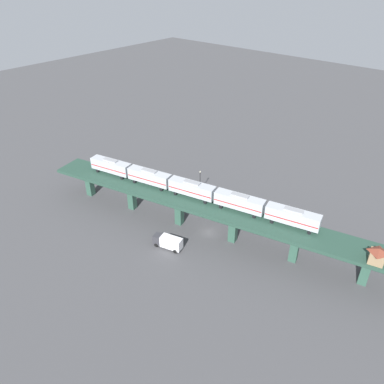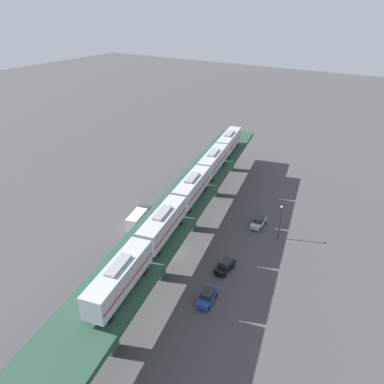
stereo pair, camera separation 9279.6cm
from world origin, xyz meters
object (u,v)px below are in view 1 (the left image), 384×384
street_car_blue (256,221)px  street_car_silver (184,193)px  street_lamp (200,180)px  street_car_black (229,212)px  delivery_truck (168,242)px  signal_hut (377,255)px  subway_train (192,188)px

street_car_blue → street_car_silver: bearing=-85.4°
street_lamp → street_car_black: bearing=73.2°
street_car_black → street_lamp: size_ratio=0.64×
street_car_blue → delivery_truck: 24.19m
street_car_black → street_car_silver: (0.72, -15.39, 0.00)m
signal_hut → street_car_silver: (-3.27, -53.28, -9.09)m
subway_train → signal_hut: 43.17m
subway_train → street_lamp: bearing=-147.8°
street_car_black → street_car_blue: size_ratio=0.97×
street_car_black → street_car_silver: bearing=-87.3°
street_car_black → delivery_truck: bearing=-8.2°
subway_train → signal_hut: (-5.53, 42.81, -0.74)m
street_car_silver → street_car_blue: size_ratio=0.98×
street_car_silver → street_car_blue: bearing=94.6°
signal_hut → delivery_truck: (16.53, -40.85, -8.27)m
delivery_truck → street_lamp: street_lamp is taller
subway_train → street_car_silver: subway_train is taller
street_car_black → street_car_blue: same height
street_car_black → street_lamp: bearing=-106.8°
signal_hut → street_car_black: bearing=-96.0°
street_car_blue → street_lamp: street_lamp is taller
delivery_truck → signal_hut: bearing=112.0°
street_car_black → street_lamp: street_lamp is taller
street_car_blue → street_lamp: (-2.94, -21.27, 3.17)m
subway_train → street_car_blue: 19.28m
street_car_black → signal_hut: bearing=84.0°
signal_hut → subway_train: bearing=-82.6°
delivery_truck → street_lamp: bearing=-156.8°
street_car_black → street_lamp: 14.43m
street_car_black → street_car_silver: size_ratio=0.99×
delivery_truck → street_car_black: bearing=171.8°
street_car_silver → delivery_truck: delivery_truck is taller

